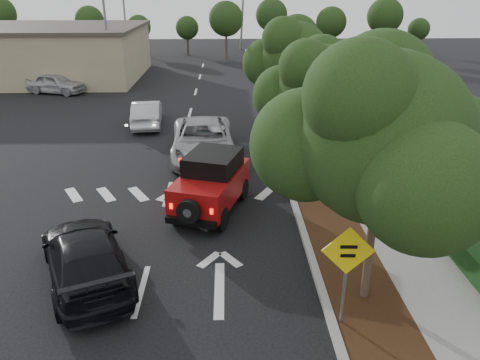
{
  "coord_description": "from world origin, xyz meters",
  "views": [
    {
      "loc": [
        2.24,
        -10.01,
        7.25
      ],
      "look_at": [
        2.62,
        3.0,
        1.79
      ],
      "focal_mm": 35.0,
      "sensor_mm": 36.0,
      "label": 1
    }
  ],
  "objects_px": {
    "red_jeep": "(213,181)",
    "silver_suv_ahead": "(203,140)",
    "black_suv_oncoming": "(85,256)",
    "speed_hump_sign": "(347,263)"
  },
  "relations": [
    {
      "from": "speed_hump_sign",
      "to": "silver_suv_ahead",
      "type": "bearing_deg",
      "value": 110.19
    },
    {
      "from": "red_jeep",
      "to": "silver_suv_ahead",
      "type": "distance_m",
      "value": 5.29
    },
    {
      "from": "black_suv_oncoming",
      "to": "silver_suv_ahead",
      "type": "bearing_deg",
      "value": -129.4
    },
    {
      "from": "red_jeep",
      "to": "speed_hump_sign",
      "type": "height_order",
      "value": "speed_hump_sign"
    },
    {
      "from": "black_suv_oncoming",
      "to": "speed_hump_sign",
      "type": "distance_m",
      "value": 6.7
    },
    {
      "from": "red_jeep",
      "to": "speed_hump_sign",
      "type": "distance_m",
      "value": 6.95
    },
    {
      "from": "red_jeep",
      "to": "silver_suv_ahead",
      "type": "relative_size",
      "value": 0.7
    },
    {
      "from": "black_suv_oncoming",
      "to": "speed_hump_sign",
      "type": "bearing_deg",
      "value": 138.43
    },
    {
      "from": "black_suv_oncoming",
      "to": "speed_hump_sign",
      "type": "relative_size",
      "value": 1.96
    },
    {
      "from": "silver_suv_ahead",
      "to": "black_suv_oncoming",
      "type": "xyz_separation_m",
      "value": [
        -2.67,
        -9.41,
        -0.13
      ]
    }
  ]
}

